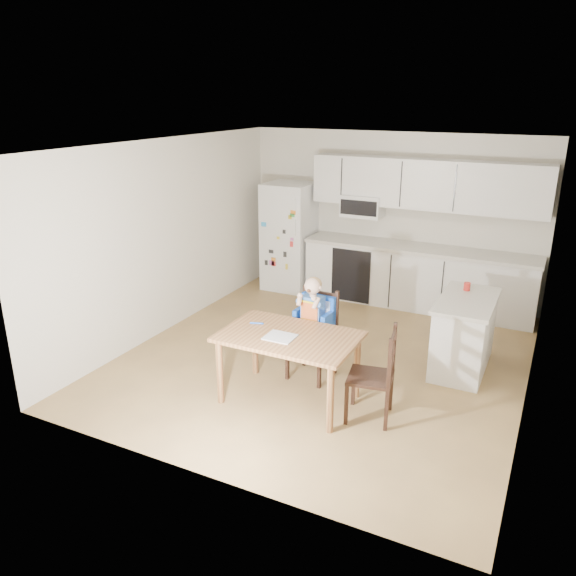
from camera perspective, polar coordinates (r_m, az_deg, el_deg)
The scene contains 10 objects.
room at distance 6.83m, azimuth 5.58°, elevation 4.06°, with size 4.52×5.01×2.51m.
refrigerator at distance 9.01m, azimuth 0.12°, elevation 5.26°, with size 0.72×0.70×1.70m, color silver.
kitchen_run at distance 8.41m, azimuth 13.05°, elevation 3.94°, with size 3.37×0.62×2.15m.
kitchen_island at distance 6.72m, azimuth 17.44°, elevation -4.43°, with size 0.60×1.15×0.85m.
red_cup at distance 6.84m, azimuth 17.73°, elevation 0.15°, with size 0.08×0.08×0.09m, color red.
dining_table at distance 5.67m, azimuth 0.10°, elevation -5.69°, with size 1.37×0.88×0.73m.
napkin at distance 5.57m, azimuth -0.80°, elevation -5.00°, with size 0.29×0.25×0.01m, color #B4B4B9.
toddler_spoon at distance 5.90m, azimuth -3.31°, elevation -3.58°, with size 0.02×0.02×0.12m, color blue.
chair_booster at distance 6.16m, azimuth 2.69°, elevation -2.93°, with size 0.47×0.47×1.17m.
chair_side at distance 5.46m, azimuth 9.41°, elevation -8.14°, with size 0.49×0.49×0.95m.
Camera 1 is at (2.33, -5.69, 3.02)m, focal length 35.00 mm.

